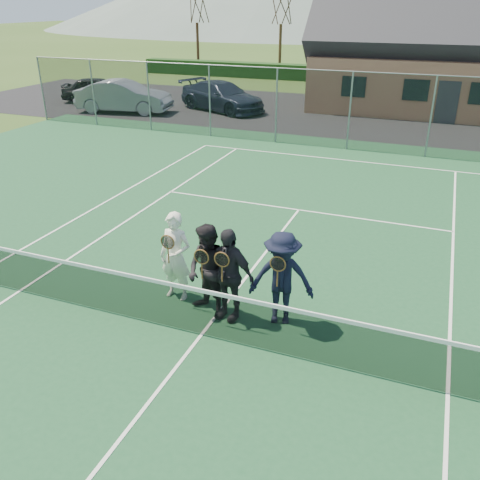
{
  "coord_description": "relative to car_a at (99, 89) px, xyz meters",
  "views": [
    {
      "loc": [
        3.37,
        -6.69,
        5.4
      ],
      "look_at": [
        0.14,
        1.5,
        1.25
      ],
      "focal_mm": 38.0,
      "sensor_mm": 36.0,
      "label": 1
    }
  ],
  "objects": [
    {
      "name": "tennis_net",
      "position": [
        15.65,
        -18.83,
        -0.17
      ],
      "size": [
        11.68,
        0.08,
        1.1
      ],
      "color": "slate",
      "rests_on": "ground"
    },
    {
      "name": "player_a",
      "position": [
        14.65,
        -17.83,
        0.21
      ],
      "size": [
        0.68,
        0.51,
        1.8
      ],
      "color": "white",
      "rests_on": "court_surface"
    },
    {
      "name": "car_c",
      "position": [
        7.83,
        0.19,
        0.05
      ],
      "size": [
        5.63,
        4.02,
        1.51
      ],
      "primitive_type": "imported",
      "rotation": [
        0.0,
        0.0,
        1.16
      ],
      "color": "#192032",
      "rests_on": "ground"
    },
    {
      "name": "ground",
      "position": [
        15.65,
        1.17,
        -0.71
      ],
      "size": [
        220.0,
        220.0,
        0.0
      ],
      "primitive_type": "plane",
      "color": "#324D1B",
      "rests_on": "ground"
    },
    {
      "name": "car_a",
      "position": [
        0.0,
        0.0,
        0.0
      ],
      "size": [
        4.48,
        3.13,
        1.42
      ],
      "primitive_type": "imported",
      "rotation": [
        0.0,
        0.0,
        1.96
      ],
      "color": "black",
      "rests_on": "ground"
    },
    {
      "name": "player_b",
      "position": [
        15.49,
        -18.15,
        0.21
      ],
      "size": [
        1.08,
        0.98,
        1.8
      ],
      "color": "black",
      "rests_on": "court_surface"
    },
    {
      "name": "court_markings",
      "position": [
        15.65,
        -18.83,
        -0.68
      ],
      "size": [
        11.03,
        23.83,
        0.01
      ],
      "color": "white",
      "rests_on": "court_surface"
    },
    {
      "name": "hedge_row",
      "position": [
        15.65,
        13.17,
        -0.16
      ],
      "size": [
        40.0,
        1.2,
        1.1
      ],
      "primitive_type": "cube",
      "color": "black",
      "rests_on": "ground"
    },
    {
      "name": "car_b",
      "position": [
        3.17,
        -2.17,
        0.11
      ],
      "size": [
        5.21,
        2.59,
        1.64
      ],
      "primitive_type": "imported",
      "rotation": [
        0.0,
        0.0,
        1.75
      ],
      "color": "#919399",
      "rests_on": "ground"
    },
    {
      "name": "perimeter_fence",
      "position": [
        15.65,
        -5.33,
        0.82
      ],
      "size": [
        30.07,
        0.07,
        3.02
      ],
      "color": "slate",
      "rests_on": "ground"
    },
    {
      "name": "court_surface",
      "position": [
        15.65,
        -18.83,
        -0.7
      ],
      "size": [
        30.0,
        30.0,
        0.02
      ],
      "primitive_type": "cube",
      "color": "#1C4C2B",
      "rests_on": "ground"
    },
    {
      "name": "player_c",
      "position": [
        15.87,
        -18.11,
        0.21
      ],
      "size": [
        1.12,
        0.62,
        1.8
      ],
      "color": "black",
      "rests_on": "court_surface"
    },
    {
      "name": "player_d",
      "position": [
        16.82,
        -17.91,
        0.21
      ],
      "size": [
        1.28,
        0.91,
        1.8
      ],
      "color": "black",
      "rests_on": "court_surface"
    },
    {
      "name": "clubhouse",
      "position": [
        19.65,
        5.17,
        3.28
      ],
      "size": [
        15.6,
        8.2,
        7.7
      ],
      "color": "#9E6B4C",
      "rests_on": "ground"
    },
    {
      "name": "tarmac_carpark",
      "position": [
        11.65,
        1.17,
        -0.7
      ],
      "size": [
        40.0,
        12.0,
        0.01
      ],
      "primitive_type": "cube",
      "color": "black",
      "rests_on": "ground"
    }
  ]
}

